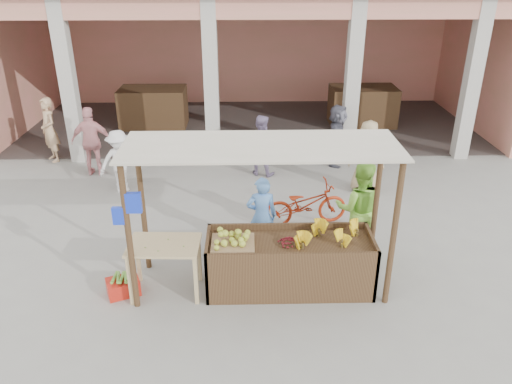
{
  "coord_description": "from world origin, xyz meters",
  "views": [
    {
      "loc": [
        -0.18,
        -6.64,
        4.81
      ],
      "look_at": [
        0.0,
        1.2,
        1.12
      ],
      "focal_mm": 35.0,
      "sensor_mm": 36.0,
      "label": 1
    }
  ],
  "objects_px": {
    "side_table": "(164,252)",
    "vendor_blue": "(262,214)",
    "motorcycle": "(305,203)",
    "fruit_stall": "(289,265)",
    "vendor_green": "(359,207)",
    "red_crate": "(123,287)"
  },
  "relations": [
    {
      "from": "vendor_blue",
      "to": "vendor_green",
      "type": "xyz_separation_m",
      "value": [
        1.69,
        -0.01,
        0.13
      ]
    },
    {
      "from": "fruit_stall",
      "to": "side_table",
      "type": "xyz_separation_m",
      "value": [
        -1.93,
        -0.11,
        0.33
      ]
    },
    {
      "from": "side_table",
      "to": "vendor_blue",
      "type": "xyz_separation_m",
      "value": [
        1.53,
        1.11,
        0.05
      ]
    },
    {
      "from": "fruit_stall",
      "to": "motorcycle",
      "type": "height_order",
      "value": "motorcycle"
    },
    {
      "from": "side_table",
      "to": "motorcycle",
      "type": "height_order",
      "value": "motorcycle"
    },
    {
      "from": "side_table",
      "to": "vendor_blue",
      "type": "distance_m",
      "value": 1.89
    },
    {
      "from": "vendor_blue",
      "to": "vendor_green",
      "type": "relative_size",
      "value": 0.86
    },
    {
      "from": "fruit_stall",
      "to": "motorcycle",
      "type": "distance_m",
      "value": 2.11
    },
    {
      "from": "side_table",
      "to": "vendor_green",
      "type": "bearing_deg",
      "value": 21.1
    },
    {
      "from": "vendor_green",
      "to": "red_crate",
      "type": "bearing_deg",
      "value": 28.2
    },
    {
      "from": "fruit_stall",
      "to": "vendor_blue",
      "type": "relative_size",
      "value": 1.65
    },
    {
      "from": "vendor_blue",
      "to": "side_table",
      "type": "bearing_deg",
      "value": 32.73
    },
    {
      "from": "fruit_stall",
      "to": "motorcycle",
      "type": "xyz_separation_m",
      "value": [
        0.49,
        2.05,
        0.06
      ]
    },
    {
      "from": "motorcycle",
      "to": "fruit_stall",
      "type": "bearing_deg",
      "value": 155.58
    },
    {
      "from": "fruit_stall",
      "to": "side_table",
      "type": "bearing_deg",
      "value": -176.86
    },
    {
      "from": "fruit_stall",
      "to": "motorcycle",
      "type": "bearing_deg",
      "value": 76.6
    },
    {
      "from": "red_crate",
      "to": "vendor_green",
      "type": "bearing_deg",
      "value": -6.25
    },
    {
      "from": "side_table",
      "to": "red_crate",
      "type": "height_order",
      "value": "side_table"
    },
    {
      "from": "side_table",
      "to": "red_crate",
      "type": "distance_m",
      "value": 0.92
    },
    {
      "from": "side_table",
      "to": "motorcycle",
      "type": "distance_m",
      "value": 3.25
    },
    {
      "from": "red_crate",
      "to": "side_table",
      "type": "bearing_deg",
      "value": -19.33
    },
    {
      "from": "side_table",
      "to": "red_crate",
      "type": "xyz_separation_m",
      "value": [
        -0.69,
        -0.04,
        -0.61
      ]
    }
  ]
}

